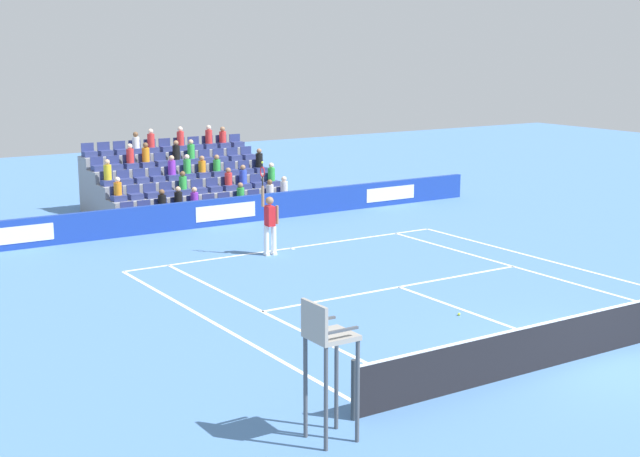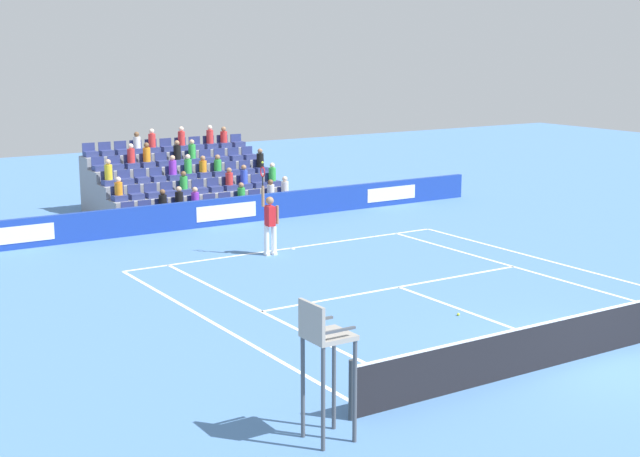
{
  "view_description": "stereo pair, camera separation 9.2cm",
  "coord_description": "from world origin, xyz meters",
  "px_view_note": "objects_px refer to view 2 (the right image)",
  "views": [
    {
      "loc": [
        14.34,
        11.93,
        6.3
      ],
      "look_at": [
        0.5,
        -9.45,
        1.1
      ],
      "focal_mm": 51.37,
      "sensor_mm": 36.0,
      "label": 1
    },
    {
      "loc": [
        14.26,
        11.98,
        6.3
      ],
      "look_at": [
        0.5,
        -9.45,
        1.1
      ],
      "focal_mm": 51.37,
      "sensor_mm": 36.0,
      "label": 2
    }
  ],
  "objects_px": {
    "tennis_net": "(591,333)",
    "umpire_chair": "(325,350)",
    "tennis_player": "(270,223)",
    "loose_tennis_ball": "(458,314)"
  },
  "relations": [
    {
      "from": "tennis_player",
      "to": "loose_tennis_ball",
      "type": "xyz_separation_m",
      "value": [
        -0.61,
        7.84,
        -0.96
      ]
    },
    {
      "from": "umpire_chair",
      "to": "tennis_net",
      "type": "bearing_deg",
      "value": -176.27
    },
    {
      "from": "loose_tennis_ball",
      "to": "tennis_net",
      "type": "bearing_deg",
      "value": 96.13
    },
    {
      "from": "umpire_chair",
      "to": "loose_tennis_ball",
      "type": "relative_size",
      "value": 34.41
    },
    {
      "from": "tennis_player",
      "to": "umpire_chair",
      "type": "height_order",
      "value": "tennis_player"
    },
    {
      "from": "tennis_net",
      "to": "tennis_player",
      "type": "height_order",
      "value": "tennis_player"
    },
    {
      "from": "tennis_player",
      "to": "umpire_chair",
      "type": "bearing_deg",
      "value": 64.15
    },
    {
      "from": "tennis_net",
      "to": "umpire_chair",
      "type": "xyz_separation_m",
      "value": [
        6.76,
        0.44,
        1.03
      ]
    },
    {
      "from": "tennis_net",
      "to": "loose_tennis_ball",
      "type": "bearing_deg",
      "value": -83.87
    },
    {
      "from": "tennis_player",
      "to": "umpire_chair",
      "type": "relative_size",
      "value": 1.22
    }
  ]
}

